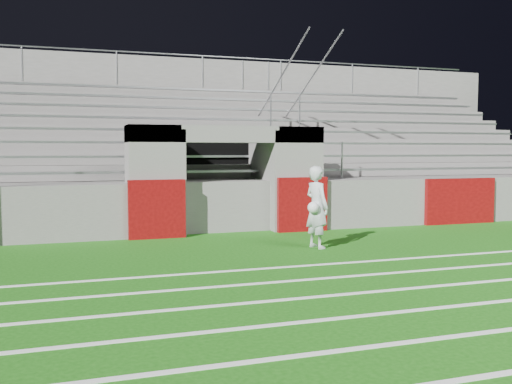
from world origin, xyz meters
name	(u,v)px	position (x,y,z in m)	size (l,w,h in m)	color
ground	(276,256)	(0.00, 0.00, 0.00)	(90.00, 90.00, 0.00)	#16550E
field_markings	(441,338)	(0.00, -5.00, 0.01)	(28.00, 8.09, 0.01)	white
stadium_structure	(189,167)	(0.00, 7.97, 1.49)	(26.00, 8.48, 5.42)	slate
goalkeeper_with_ball	(317,207)	(1.12, 0.62, 0.85)	(0.54, 0.70, 1.70)	#B9BFC3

